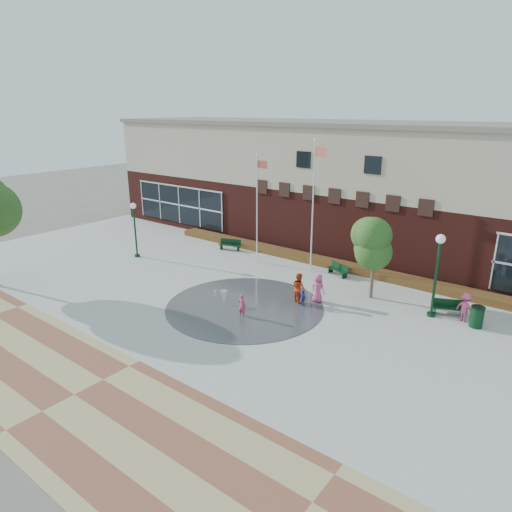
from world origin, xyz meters
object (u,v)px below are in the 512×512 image
Objects in this scene: bench_left at (230,247)px; trash_can at (477,317)px; flagpole_left at (257,204)px; flagpole_right at (314,199)px; child_splash at (242,305)px.

bench_left is 17.83m from trash_can.
bench_left is at bearing 159.39° from flagpole_left.
flagpole_right is 11.77m from trash_can.
flagpole_right is 8.22m from bench_left.
child_splash is (-9.71, -6.04, 0.07)m from trash_can.
trash_can is (10.76, -2.43, -4.12)m from flagpole_right.
flagpole_right reaches higher than bench_left.
trash_can is at bearing -8.56° from flagpole_left.
bench_left is at bearing -164.69° from flagpole_right.
bench_left is 11.49m from child_splash.
flagpole_left reaches higher than bench_left.
flagpole_left is 0.88× the size of flagpole_right.
flagpole_right reaches higher than child_splash.
flagpole_right reaches higher than trash_can.
child_splash is (7.98, -8.25, 0.35)m from bench_left.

